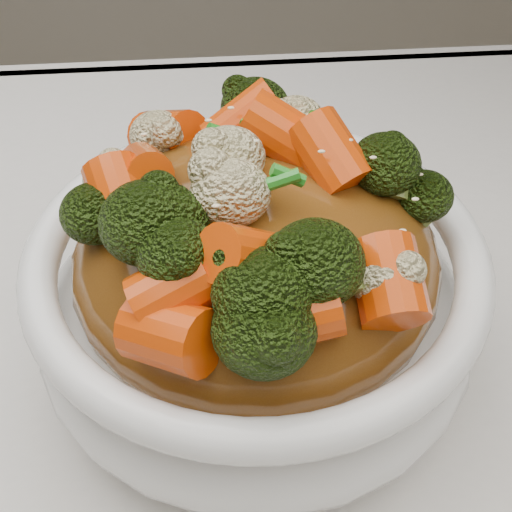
{
  "coord_description": "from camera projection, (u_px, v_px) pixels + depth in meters",
  "views": [
    {
      "loc": [
        0.02,
        -0.21,
        1.08
      ],
      "look_at": [
        0.04,
        0.05,
        0.83
      ],
      "focal_mm": 50.0,
      "sensor_mm": 36.0,
      "label": 1
    }
  ],
  "objects": [
    {
      "name": "tablecloth",
      "position": [
        182.0,
        452.0,
        0.39
      ],
      "size": [
        1.2,
        0.8,
        0.04
      ],
      "primitive_type": "cube",
      "color": "silver",
      "rests_on": "dining_table"
    },
    {
      "name": "bowl",
      "position": [
        256.0,
        303.0,
        0.38
      ],
      "size": [
        0.26,
        0.26,
        0.09
      ],
      "primitive_type": null,
      "rotation": [
        0.0,
        0.0,
        -0.14
      ],
      "color": "white",
      "rests_on": "tablecloth"
    },
    {
      "name": "sauce_base",
      "position": [
        256.0,
        261.0,
        0.36
      ],
      "size": [
        0.21,
        0.21,
        0.1
      ],
      "primitive_type": "ellipsoid",
      "rotation": [
        0.0,
        0.0,
        -0.14
      ],
      "color": "#623810",
      "rests_on": "bowl"
    },
    {
      "name": "carrots",
      "position": [
        256.0,
        151.0,
        0.31
      ],
      "size": [
        0.21,
        0.21,
        0.05
      ],
      "primitive_type": null,
      "rotation": [
        0.0,
        0.0,
        -0.14
      ],
      "color": "#D54106",
      "rests_on": "sauce_base"
    },
    {
      "name": "broccoli",
      "position": [
        256.0,
        153.0,
        0.31
      ],
      "size": [
        0.21,
        0.21,
        0.05
      ],
      "primitive_type": null,
      "rotation": [
        0.0,
        0.0,
        -0.14
      ],
      "color": "black",
      "rests_on": "sauce_base"
    },
    {
      "name": "cauliflower",
      "position": [
        256.0,
        157.0,
        0.32
      ],
      "size": [
        0.21,
        0.21,
        0.04
      ],
      "primitive_type": null,
      "rotation": [
        0.0,
        0.0,
        -0.14
      ],
      "color": "beige",
      "rests_on": "sauce_base"
    },
    {
      "name": "scallions",
      "position": [
        256.0,
        149.0,
        0.31
      ],
      "size": [
        0.16,
        0.16,
        0.02
      ],
      "primitive_type": null,
      "rotation": [
        0.0,
        0.0,
        -0.14
      ],
      "color": "#207D1C",
      "rests_on": "sauce_base"
    },
    {
      "name": "sesame_seeds",
      "position": [
        256.0,
        149.0,
        0.31
      ],
      "size": [
        0.19,
        0.19,
        0.01
      ],
      "primitive_type": null,
      "rotation": [
        0.0,
        0.0,
        -0.14
      ],
      "color": "#F6E3AF",
      "rests_on": "sauce_base"
    }
  ]
}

